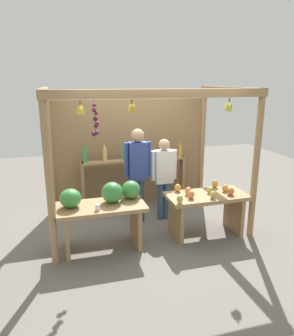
# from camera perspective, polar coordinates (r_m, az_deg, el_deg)

# --- Properties ---
(ground_plane) EXTENTS (12.00, 12.00, 0.00)m
(ground_plane) POSITION_cam_1_polar(r_m,az_deg,el_deg) (5.92, -0.52, -9.55)
(ground_plane) COLOR slate
(ground_plane) RESTS_ON ground
(market_stall) EXTENTS (3.22, 2.05, 2.37)m
(market_stall) POSITION_cam_1_polar(r_m,az_deg,el_deg) (5.91, -1.75, 4.53)
(market_stall) COLOR #99754C
(market_stall) RESTS_ON ground
(fruit_counter_left) EXTENTS (1.31, 0.64, 1.02)m
(fruit_counter_left) POSITION_cam_1_polar(r_m,az_deg,el_deg) (4.88, -7.81, -6.72)
(fruit_counter_left) COLOR #99754C
(fruit_counter_left) RESTS_ON ground
(fruit_counter_right) EXTENTS (1.30, 0.65, 0.84)m
(fruit_counter_right) POSITION_cam_1_polar(r_m,az_deg,el_deg) (5.35, 10.39, -6.27)
(fruit_counter_right) COLOR #99754C
(fruit_counter_right) RESTS_ON ground
(bottle_shelf_unit) EXTENTS (2.07, 0.22, 1.36)m
(bottle_shelf_unit) POSITION_cam_1_polar(r_m,az_deg,el_deg) (6.30, -2.38, -0.16)
(bottle_shelf_unit) COLOR #99754C
(bottle_shelf_unit) RESTS_ON ground
(vendor_man) EXTENTS (0.48, 0.23, 1.69)m
(vendor_man) POSITION_cam_1_polar(r_m,az_deg,el_deg) (5.60, -1.64, 0.18)
(vendor_man) COLOR #384157
(vendor_man) RESTS_ON ground
(vendor_woman) EXTENTS (0.48, 0.20, 1.50)m
(vendor_woman) POSITION_cam_1_polar(r_m,az_deg,el_deg) (5.77, 2.98, -0.81)
(vendor_woman) COLOR #355175
(vendor_woman) RESTS_ON ground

